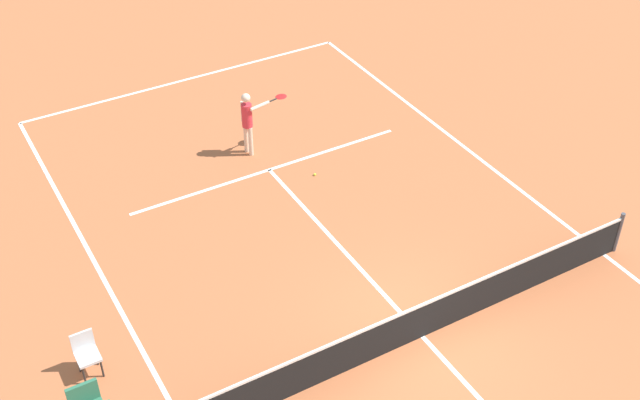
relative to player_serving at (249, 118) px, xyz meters
name	(u,v)px	position (x,y,z in m)	size (l,w,h in m)	color
ground_plane	(422,336)	(-0.06, 7.80, -1.09)	(60.00, 60.00, 0.00)	#B76038
court_lines	(422,336)	(-0.06, 7.80, -1.09)	(10.27, 24.93, 0.01)	white
tennis_net	(424,319)	(-0.06, 7.80, -0.60)	(10.87, 0.10, 1.07)	#4C4C51
player_serving	(249,118)	(0.00, 0.00, 0.00)	(1.35, 0.45, 1.82)	beige
tennis_ball	(315,174)	(-0.96, 1.79, -1.06)	(0.07, 0.07, 0.07)	#CCE033
courtside_chair_mid	(86,352)	(6.08, 5.32, -0.56)	(0.44, 0.46, 0.95)	#262626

